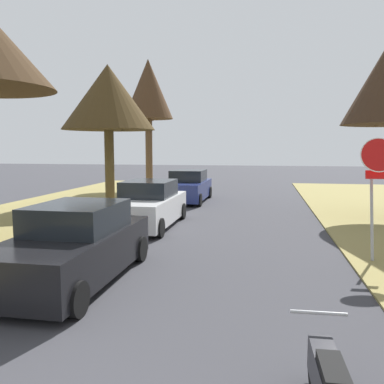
{
  "coord_description": "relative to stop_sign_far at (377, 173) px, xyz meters",
  "views": [
    {
      "loc": [
        1.6,
        -1.15,
        2.73
      ],
      "look_at": [
        -0.03,
        7.89,
        1.72
      ],
      "focal_mm": 38.07,
      "sensor_mm": 36.0,
      "label": 1
    }
  ],
  "objects": [
    {
      "name": "street_tree_left_mid_b",
      "position": [
        -9.83,
        8.27,
        2.86
      ],
      "size": [
        4.34,
        4.34,
        6.5
      ],
      "color": "#504023",
      "rests_on": "grass_verge_left"
    },
    {
      "name": "parked_sedan_white",
      "position": [
        -6.52,
        3.39,
        -1.42
      ],
      "size": [
        1.97,
        4.41,
        1.57
      ],
      "color": "white",
      "rests_on": "ground"
    },
    {
      "name": "parked_sedan_navy",
      "position": [
        -6.39,
        10.06,
        -1.42
      ],
      "size": [
        1.97,
        4.41,
        1.57
      ],
      "color": "navy",
      "rests_on": "ground"
    },
    {
      "name": "parked_sedan_black",
      "position": [
        -6.35,
        -2.47,
        -1.42
      ],
      "size": [
        1.97,
        4.41,
        1.57
      ],
      "color": "black",
      "rests_on": "ground"
    },
    {
      "name": "street_tree_left_far",
      "position": [
        -10.02,
        15.61,
        4.19
      ],
      "size": [
        3.14,
        3.14,
        8.26
      ],
      "color": "brown",
      "rests_on": "grass_verge_left"
    },
    {
      "name": "stop_sign_far",
      "position": [
        0.0,
        0.0,
        0.0
      ],
      "size": [
        0.81,
        0.74,
        2.9
      ],
      "color": "#9EA0A5",
      "rests_on": "grass_verge_right"
    }
  ]
}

